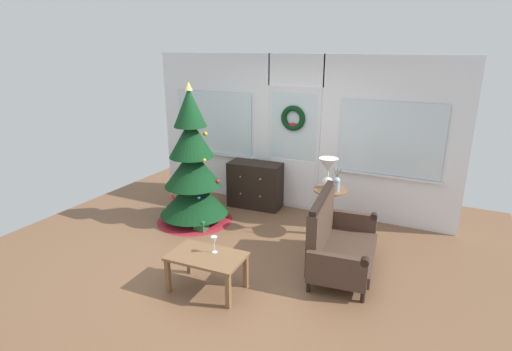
{
  "coord_description": "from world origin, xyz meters",
  "views": [
    {
      "loc": [
        2.38,
        -4.14,
        2.67
      ],
      "look_at": [
        0.05,
        0.55,
        1.0
      ],
      "focal_mm": 28.71,
      "sensor_mm": 36.0,
      "label": 1
    }
  ],
  "objects_px": {
    "gift_box": "(201,225)",
    "christmas_tree": "(193,174)",
    "flower_vase": "(337,184)",
    "dresser_cabinet": "(255,185)",
    "side_table": "(330,203)",
    "coffee_table": "(207,260)",
    "wine_glass": "(214,241)",
    "settee_sofa": "(336,241)",
    "table_lamp": "(328,169)"
  },
  "relations": [
    {
      "from": "wine_glass",
      "to": "gift_box",
      "type": "bearing_deg",
      "value": 129.88
    },
    {
      "from": "settee_sofa",
      "to": "table_lamp",
      "type": "relative_size",
      "value": 3.23
    },
    {
      "from": "side_table",
      "to": "coffee_table",
      "type": "bearing_deg",
      "value": -112.35
    },
    {
      "from": "dresser_cabinet",
      "to": "coffee_table",
      "type": "bearing_deg",
      "value": -75.62
    },
    {
      "from": "flower_vase",
      "to": "wine_glass",
      "type": "height_order",
      "value": "flower_vase"
    },
    {
      "from": "wine_glass",
      "to": "table_lamp",
      "type": "bearing_deg",
      "value": 69.76
    },
    {
      "from": "table_lamp",
      "to": "gift_box",
      "type": "bearing_deg",
      "value": -155.84
    },
    {
      "from": "dresser_cabinet",
      "to": "gift_box",
      "type": "xyz_separation_m",
      "value": [
        -0.29,
        -1.25,
        -0.3
      ]
    },
    {
      "from": "flower_vase",
      "to": "coffee_table",
      "type": "xyz_separation_m",
      "value": [
        -0.92,
        -1.93,
        -0.46
      ]
    },
    {
      "from": "gift_box",
      "to": "wine_glass",
      "type": "bearing_deg",
      "value": -50.12
    },
    {
      "from": "christmas_tree",
      "to": "gift_box",
      "type": "distance_m",
      "value": 0.8
    },
    {
      "from": "christmas_tree",
      "to": "settee_sofa",
      "type": "height_order",
      "value": "christmas_tree"
    },
    {
      "from": "christmas_tree",
      "to": "gift_box",
      "type": "bearing_deg",
      "value": -42.22
    },
    {
      "from": "settee_sofa",
      "to": "flower_vase",
      "type": "bearing_deg",
      "value": 106.91
    },
    {
      "from": "gift_box",
      "to": "christmas_tree",
      "type": "bearing_deg",
      "value": 137.78
    },
    {
      "from": "christmas_tree",
      "to": "table_lamp",
      "type": "relative_size",
      "value": 4.92
    },
    {
      "from": "christmas_tree",
      "to": "gift_box",
      "type": "xyz_separation_m",
      "value": [
        0.31,
        -0.28,
        -0.69
      ]
    },
    {
      "from": "dresser_cabinet",
      "to": "side_table",
      "type": "relative_size",
      "value": 1.3
    },
    {
      "from": "christmas_tree",
      "to": "wine_glass",
      "type": "height_order",
      "value": "christmas_tree"
    },
    {
      "from": "gift_box",
      "to": "flower_vase",
      "type": "bearing_deg",
      "value": 19.59
    },
    {
      "from": "table_lamp",
      "to": "coffee_table",
      "type": "xyz_separation_m",
      "value": [
        -0.76,
        -2.03,
        -0.63
      ]
    },
    {
      "from": "gift_box",
      "to": "dresser_cabinet",
      "type": "bearing_deg",
      "value": 76.95
    },
    {
      "from": "dresser_cabinet",
      "to": "side_table",
      "type": "xyz_separation_m",
      "value": [
        1.46,
        -0.53,
        0.11
      ]
    },
    {
      "from": "christmas_tree",
      "to": "dresser_cabinet",
      "type": "bearing_deg",
      "value": 58.48
    },
    {
      "from": "settee_sofa",
      "to": "coffee_table",
      "type": "xyz_separation_m",
      "value": [
        -1.17,
        -1.1,
        -0.01
      ]
    },
    {
      "from": "dresser_cabinet",
      "to": "gift_box",
      "type": "height_order",
      "value": "dresser_cabinet"
    },
    {
      "from": "christmas_tree",
      "to": "coffee_table",
      "type": "height_order",
      "value": "christmas_tree"
    },
    {
      "from": "wine_glass",
      "to": "flower_vase",
      "type": "bearing_deg",
      "value": 64.54
    },
    {
      "from": "flower_vase",
      "to": "gift_box",
      "type": "xyz_separation_m",
      "value": [
        -1.85,
        -0.66,
        -0.74
      ]
    },
    {
      "from": "side_table",
      "to": "coffee_table",
      "type": "xyz_separation_m",
      "value": [
        -0.82,
        -1.99,
        -0.14
      ]
    },
    {
      "from": "dresser_cabinet",
      "to": "flower_vase",
      "type": "bearing_deg",
      "value": -20.66
    },
    {
      "from": "side_table",
      "to": "christmas_tree",
      "type": "bearing_deg",
      "value": -167.9
    },
    {
      "from": "table_lamp",
      "to": "gift_box",
      "type": "xyz_separation_m",
      "value": [
        -1.69,
        -0.76,
        -0.91
      ]
    },
    {
      "from": "christmas_tree",
      "to": "side_table",
      "type": "xyz_separation_m",
      "value": [
        2.06,
        0.44,
        -0.27
      ]
    },
    {
      "from": "christmas_tree",
      "to": "table_lamp",
      "type": "height_order",
      "value": "christmas_tree"
    },
    {
      "from": "christmas_tree",
      "to": "side_table",
      "type": "relative_size",
      "value": 3.05
    },
    {
      "from": "side_table",
      "to": "gift_box",
      "type": "xyz_separation_m",
      "value": [
        -1.75,
        -0.72,
        -0.41
      ]
    },
    {
      "from": "gift_box",
      "to": "table_lamp",
      "type": "bearing_deg",
      "value": 24.16
    },
    {
      "from": "christmas_tree",
      "to": "dresser_cabinet",
      "type": "relative_size",
      "value": 2.34
    },
    {
      "from": "dresser_cabinet",
      "to": "wine_glass",
      "type": "xyz_separation_m",
      "value": [
        0.69,
        -2.42,
        0.18
      ]
    },
    {
      "from": "settee_sofa",
      "to": "dresser_cabinet",
      "type": "bearing_deg",
      "value": 141.94
    },
    {
      "from": "table_lamp",
      "to": "flower_vase",
      "type": "relative_size",
      "value": 1.26
    },
    {
      "from": "table_lamp",
      "to": "flower_vase",
      "type": "height_order",
      "value": "table_lamp"
    },
    {
      "from": "christmas_tree",
      "to": "coffee_table",
      "type": "xyz_separation_m",
      "value": [
        1.24,
        -1.55,
        -0.41
      ]
    },
    {
      "from": "side_table",
      "to": "flower_vase",
      "type": "xyz_separation_m",
      "value": [
        0.1,
        -0.06,
        0.32
      ]
    },
    {
      "from": "dresser_cabinet",
      "to": "wine_glass",
      "type": "bearing_deg",
      "value": -74.07
    },
    {
      "from": "christmas_tree",
      "to": "wine_glass",
      "type": "distance_m",
      "value": 1.95
    },
    {
      "from": "wine_glass",
      "to": "dresser_cabinet",
      "type": "bearing_deg",
      "value": 105.93
    },
    {
      "from": "side_table",
      "to": "flower_vase",
      "type": "distance_m",
      "value": 0.34
    },
    {
      "from": "dresser_cabinet",
      "to": "christmas_tree",
      "type": "bearing_deg",
      "value": -121.52
    }
  ]
}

